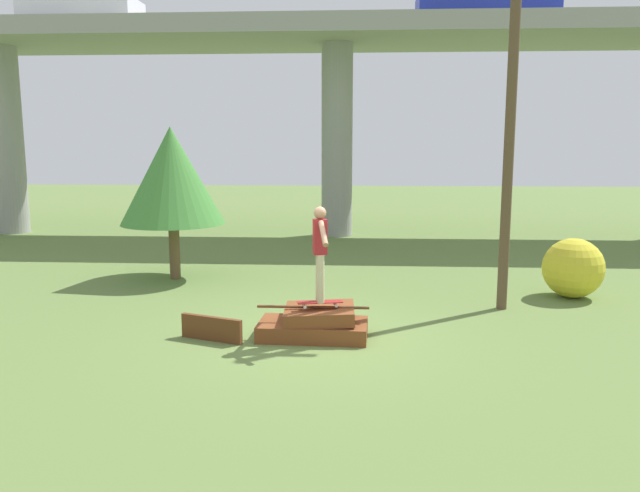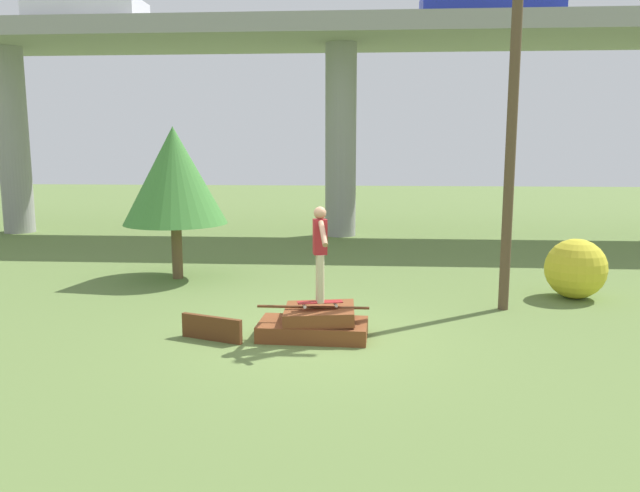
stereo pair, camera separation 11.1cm
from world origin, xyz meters
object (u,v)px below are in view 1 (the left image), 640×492
Objects in this scene: skater at (320,247)px; tree_behind_left at (172,176)px; skateboard at (320,303)px; bush_yellow_flowering at (573,268)px; car_on_overpass_left at (484,2)px; utility_pole at (511,114)px; car_on_overpass_mid at (80,7)px.

skater is 6.07m from tree_behind_left.
skateboard is 0.61× the size of bush_yellow_flowering.
car_on_overpass_left is at bearing 68.02° from skater.
car_on_overpass_left reaches higher than tree_behind_left.
utility_pole is 5.76× the size of bush_yellow_flowering.
skater is at bearing -148.48° from utility_pole.
car_on_overpass_mid is 0.52× the size of utility_pole.
skateboard is 0.20× the size of car_on_overpass_mid.
bush_yellow_flowering is (0.48, -8.64, -7.30)m from car_on_overpass_left.
tree_behind_left is at bearing -54.43° from car_on_overpass_mid.
car_on_overpass_left is 12.51m from tree_behind_left.
car_on_overpass_mid is 1.05× the size of tree_behind_left.
car_on_overpass_left is at bearing 68.02° from skateboard.
utility_pole is (3.53, 2.17, 2.26)m from skater.
car_on_overpass_left is (4.79, 11.85, 7.31)m from skateboard.
skateboard is at bearing -52.67° from car_on_overpass_mid.
bush_yellow_flowering is at bearing 31.17° from utility_pole.
car_on_overpass_mid is 16.33m from utility_pole.
car_on_overpass_mid reaches higher than bush_yellow_flowering.
skateboard is 5.24m from utility_pole.
skater reaches higher than skateboard.
skateboard is at bearing -148.59° from bush_yellow_flowering.
car_on_overpass_mid is at bearing 127.33° from skateboard.
utility_pole is at bearing -148.83° from bush_yellow_flowering.
utility_pole reaches higher than skater.
bush_yellow_flowering is (9.11, -1.39, -1.87)m from tree_behind_left.
utility_pole is 7.89m from tree_behind_left.
tree_behind_left is at bearing 161.75° from utility_pole.
car_on_overpass_mid is 10.38m from tree_behind_left.
car_on_overpass_mid is at bearing -179.74° from car_on_overpass_left.
car_on_overpass_left is at bearing 82.64° from utility_pole.
tree_behind_left is 2.87× the size of bush_yellow_flowering.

